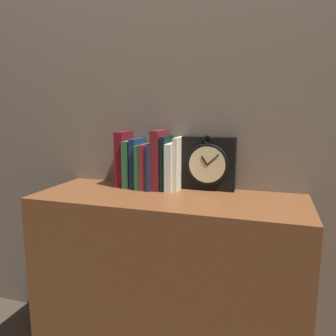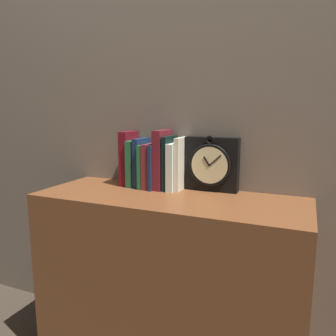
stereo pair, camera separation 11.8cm
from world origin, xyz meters
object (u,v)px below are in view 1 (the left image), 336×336
at_px(clock, 208,164).
at_px(book_slot4_maroon, 148,166).
at_px(book_slot2_navy, 138,163).
at_px(book_slot7_black, 167,163).
at_px(book_slot6_maroon, 159,160).
at_px(book_slot3_green, 142,166).
at_px(book_slot1_green, 131,163).
at_px(book_slot0_maroon, 124,159).
at_px(book_slot8_white, 172,166).
at_px(book_slot9_cream, 178,164).
at_px(book_slot5_navy, 153,166).

bearing_deg(clock, book_slot4_maroon, -171.08).
distance_m(book_slot2_navy, book_slot7_black, 0.13).
bearing_deg(book_slot6_maroon, book_slot3_green, -178.04).
bearing_deg(book_slot3_green, book_slot1_green, 173.20).
bearing_deg(book_slot0_maroon, book_slot8_white, -2.26).
bearing_deg(book_slot8_white, book_slot4_maroon, -178.54).
bearing_deg(book_slot9_cream, book_slot4_maroon, -176.05).
height_order(book_slot1_green, book_slot3_green, book_slot1_green).
height_order(book_slot0_maroon, book_slot3_green, book_slot0_maroon).
height_order(book_slot1_green, book_slot2_navy, book_slot2_navy).
height_order(book_slot1_green, book_slot7_black, book_slot7_black).
relative_size(book_slot5_navy, book_slot6_maroon, 0.76).
bearing_deg(book_slot5_navy, book_slot3_green, 177.03).
relative_size(book_slot4_maroon, book_slot7_black, 0.85).
relative_size(book_slot7_black, book_slot8_white, 1.14).
bearing_deg(book_slot6_maroon, book_slot2_navy, 178.26).
bearing_deg(book_slot6_maroon, book_slot4_maroon, -176.85).
xyz_separation_m(book_slot0_maroon, book_slot5_navy, (0.14, -0.01, -0.02)).
bearing_deg(book_slot8_white, book_slot3_green, -178.90).
xyz_separation_m(book_slot1_green, book_slot8_white, (0.19, -0.00, -0.00)).
bearing_deg(book_slot7_black, book_slot1_green, 179.17).
bearing_deg(book_slot4_maroon, book_slot2_navy, 173.20).
bearing_deg(book_slot5_navy, book_slot1_green, 175.01).
height_order(book_slot5_navy, book_slot9_cream, book_slot9_cream).
xyz_separation_m(clock, book_slot5_navy, (-0.22, -0.04, -0.02)).
relative_size(book_slot2_navy, book_slot9_cream, 0.96).
bearing_deg(book_slot2_navy, book_slot4_maroon, -6.80).
bearing_deg(book_slot5_navy, book_slot6_maroon, 11.66).
height_order(book_slot8_white, book_slot9_cream, book_slot9_cream).
height_order(book_slot0_maroon, book_slot8_white, book_slot0_maroon).
bearing_deg(book_slot3_green, book_slot7_black, 2.32).
xyz_separation_m(book_slot2_navy, book_slot9_cream, (0.18, 0.00, 0.00)).
bearing_deg(book_slot3_green, book_slot5_navy, -2.97).
relative_size(book_slot6_maroon, book_slot8_white, 1.27).
height_order(book_slot0_maroon, book_slot7_black, book_slot0_maroon).
xyz_separation_m(book_slot3_green, book_slot6_maroon, (0.08, 0.00, 0.03)).
bearing_deg(book_slot4_maroon, book_slot6_maroon, 3.15).
relative_size(book_slot0_maroon, book_slot7_black, 1.06).
relative_size(book_slot2_navy, book_slot6_maroon, 0.85).
relative_size(clock, book_slot4_maroon, 1.22).
xyz_separation_m(book_slot1_green, book_slot2_navy, (0.03, -0.00, 0.00)).
distance_m(book_slot0_maroon, book_slot9_cream, 0.24).
distance_m(book_slot2_navy, book_slot6_maroon, 0.10).
height_order(book_slot2_navy, book_slot9_cream, book_slot9_cream).
xyz_separation_m(clock, book_slot8_white, (-0.14, -0.04, -0.01)).
xyz_separation_m(clock, book_slot2_navy, (-0.30, -0.03, -0.01)).
bearing_deg(book_slot6_maroon, book_slot9_cream, 4.45).
bearing_deg(book_slot8_white, book_slot9_cream, 14.37).
relative_size(book_slot2_navy, book_slot3_green, 1.13).
distance_m(book_slot0_maroon, book_slot8_white, 0.22).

